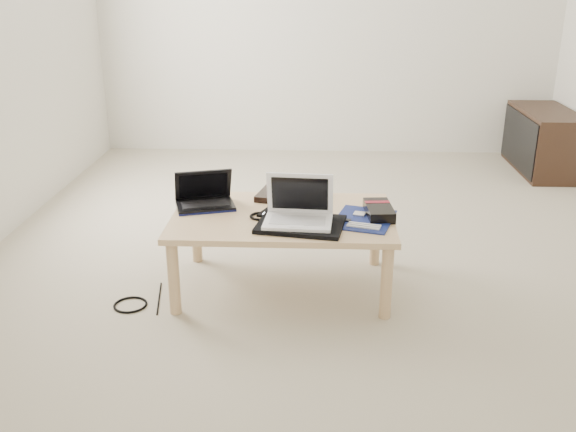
{
  "coord_description": "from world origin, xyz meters",
  "views": [
    {
      "loc": [
        -0.09,
        -3.75,
        1.53
      ],
      "look_at": [
        -0.22,
        -0.75,
        0.39
      ],
      "focal_mm": 40.0,
      "sensor_mm": 36.0,
      "label": 1
    }
  ],
  "objects_px": {
    "media_cabinet": "(543,141)",
    "netbook": "(205,199)",
    "coffee_table": "(283,224)",
    "white_laptop": "(299,212)",
    "gpu_box": "(379,211)"
  },
  "relations": [
    {
      "from": "gpu_box",
      "to": "netbook",
      "type": "bearing_deg",
      "value": 173.45
    },
    {
      "from": "media_cabinet",
      "to": "netbook",
      "type": "relative_size",
      "value": 2.66
    },
    {
      "from": "gpu_box",
      "to": "media_cabinet",
      "type": "bearing_deg",
      "value": 54.89
    },
    {
      "from": "coffee_table",
      "to": "gpu_box",
      "type": "distance_m",
      "value": 0.49
    },
    {
      "from": "white_laptop",
      "to": "gpu_box",
      "type": "relative_size",
      "value": 1.29
    },
    {
      "from": "coffee_table",
      "to": "white_laptop",
      "type": "xyz_separation_m",
      "value": [
        0.08,
        -0.14,
        0.12
      ]
    },
    {
      "from": "netbook",
      "to": "white_laptop",
      "type": "xyz_separation_m",
      "value": [
        0.49,
        -0.25,
        0.03
      ]
    },
    {
      "from": "coffee_table",
      "to": "netbook",
      "type": "relative_size",
      "value": 3.25
    },
    {
      "from": "media_cabinet",
      "to": "white_laptop",
      "type": "distance_m",
      "value": 3.04
    },
    {
      "from": "coffee_table",
      "to": "netbook",
      "type": "bearing_deg",
      "value": 165.06
    },
    {
      "from": "netbook",
      "to": "gpu_box",
      "type": "relative_size",
      "value": 1.31
    },
    {
      "from": "media_cabinet",
      "to": "netbook",
      "type": "xyz_separation_m",
      "value": [
        -2.43,
        -2.09,
        0.19
      ]
    },
    {
      "from": "netbook",
      "to": "white_laptop",
      "type": "bearing_deg",
      "value": -26.5
    },
    {
      "from": "coffee_table",
      "to": "white_laptop",
      "type": "distance_m",
      "value": 0.2
    },
    {
      "from": "white_laptop",
      "to": "gpu_box",
      "type": "height_order",
      "value": "white_laptop"
    }
  ]
}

